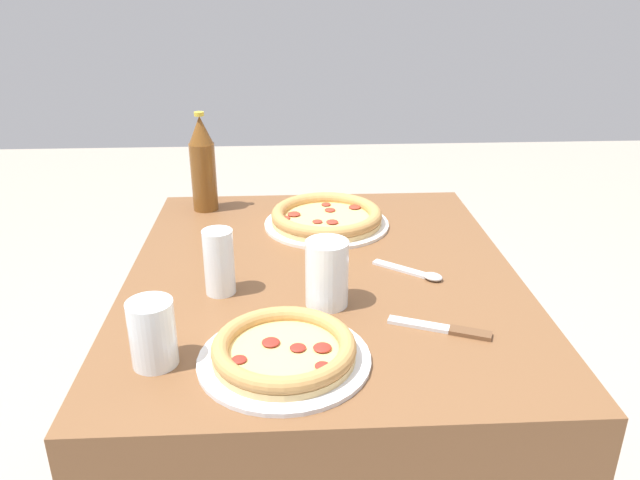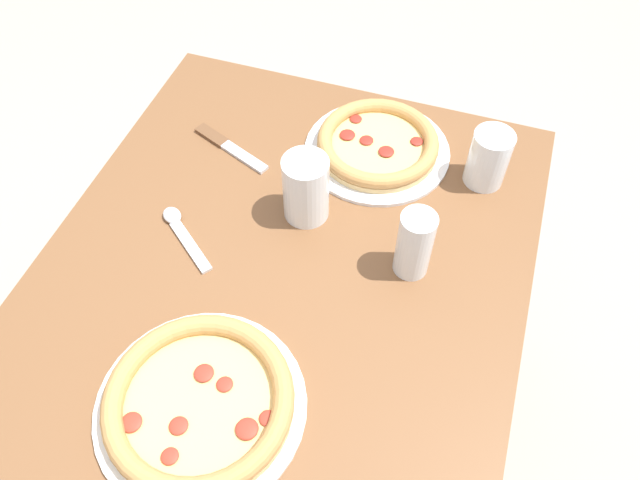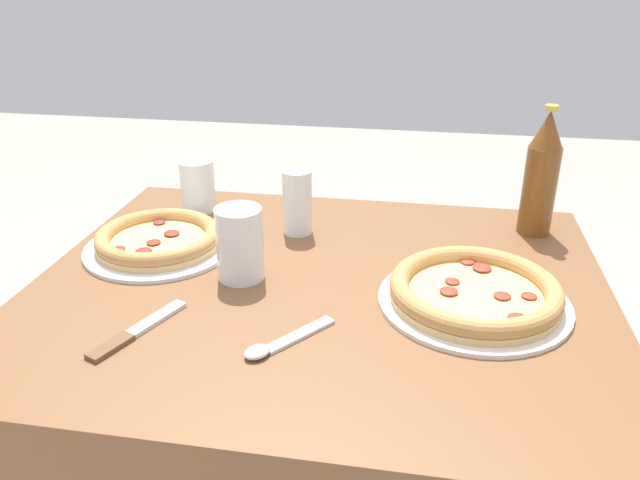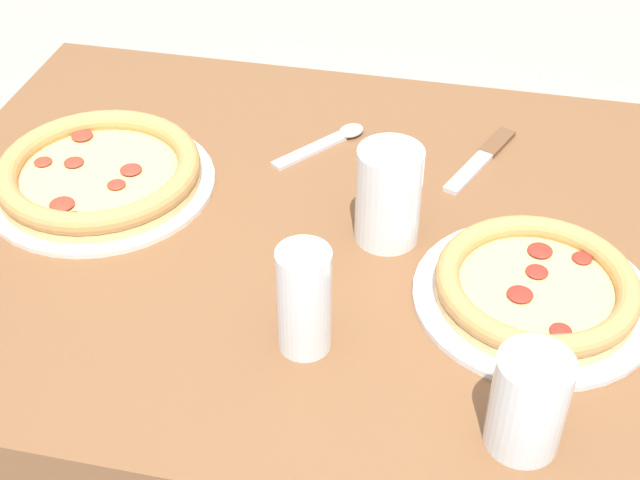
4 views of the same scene
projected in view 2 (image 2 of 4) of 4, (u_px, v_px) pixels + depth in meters
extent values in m
plane|color=#A89E8E|center=(295.00, 431.00, 1.69)|extent=(8.00, 8.00, 0.00)
cube|color=brown|center=(289.00, 369.00, 1.38)|extent=(1.00, 0.83, 0.78)
cylinder|color=silver|center=(201.00, 407.00, 0.92)|extent=(0.32, 0.32, 0.01)
cylinder|color=#DBB775|center=(200.00, 404.00, 0.91)|extent=(0.28, 0.28, 0.01)
cylinder|color=#E5C170|center=(199.00, 402.00, 0.91)|extent=(0.24, 0.24, 0.00)
torus|color=tan|center=(198.00, 400.00, 0.90)|extent=(0.28, 0.28, 0.03)
ellipsoid|color=#A83323|center=(268.00, 418.00, 0.89)|extent=(0.02, 0.02, 0.01)
ellipsoid|color=#A83323|center=(179.00, 426.00, 0.88)|extent=(0.03, 0.03, 0.01)
ellipsoid|color=#A83323|center=(170.00, 456.00, 0.86)|extent=(0.03, 0.03, 0.01)
ellipsoid|color=#A83323|center=(204.00, 373.00, 0.93)|extent=(0.03, 0.03, 0.01)
ellipsoid|color=#A83323|center=(247.00, 429.00, 0.88)|extent=(0.03, 0.03, 0.01)
ellipsoid|color=#A83323|center=(131.00, 422.00, 0.89)|extent=(0.03, 0.03, 0.01)
ellipsoid|color=#A83323|center=(227.00, 385.00, 0.92)|extent=(0.03, 0.03, 0.01)
cylinder|color=silver|center=(377.00, 151.00, 1.24)|extent=(0.29, 0.29, 0.01)
cylinder|color=#DBB775|center=(377.00, 147.00, 1.23)|extent=(0.24, 0.24, 0.01)
cylinder|color=#E5C170|center=(378.00, 144.00, 1.23)|extent=(0.21, 0.21, 0.00)
torus|color=tan|center=(378.00, 142.00, 1.22)|extent=(0.24, 0.24, 0.03)
ellipsoid|color=maroon|center=(417.00, 141.00, 1.23)|extent=(0.03, 0.03, 0.01)
ellipsoid|color=maroon|center=(367.00, 140.00, 1.23)|extent=(0.03, 0.03, 0.01)
ellipsoid|color=maroon|center=(386.00, 151.00, 1.21)|extent=(0.03, 0.03, 0.01)
ellipsoid|color=maroon|center=(347.00, 135.00, 1.24)|extent=(0.03, 0.03, 0.01)
ellipsoid|color=maroon|center=(356.00, 119.00, 1.26)|extent=(0.02, 0.02, 0.01)
cylinder|color=white|center=(415.00, 244.00, 1.02)|extent=(0.06, 0.06, 0.13)
cylinder|color=beige|center=(413.00, 250.00, 1.04)|extent=(0.05, 0.05, 0.09)
cylinder|color=white|center=(308.00, 189.00, 1.10)|extent=(0.08, 0.08, 0.13)
cylinder|color=maroon|center=(308.00, 200.00, 1.12)|extent=(0.07, 0.07, 0.06)
cylinder|color=white|center=(489.00, 158.00, 1.15)|extent=(0.08, 0.08, 0.11)
cylinder|color=#F4A323|center=(487.00, 163.00, 1.16)|extent=(0.06, 0.06, 0.08)
cube|color=brown|center=(212.00, 136.00, 1.27)|extent=(0.05, 0.08, 0.01)
cube|color=silver|center=(244.00, 157.00, 1.23)|extent=(0.06, 0.11, 0.01)
cube|color=silver|center=(191.00, 245.00, 1.10)|extent=(0.09, 0.11, 0.01)
ellipsoid|color=silver|center=(172.00, 215.00, 1.14)|extent=(0.05, 0.05, 0.01)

